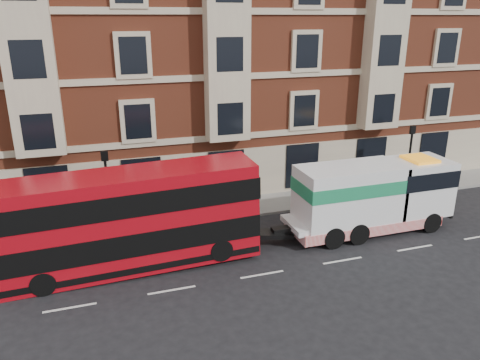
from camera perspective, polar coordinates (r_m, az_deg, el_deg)
name	(u,v)px	position (r m, az deg, el deg)	size (l,w,h in m)	color
ground	(262,275)	(20.98, 2.71, -11.44)	(120.00, 120.00, 0.00)	black
sidewalk	(217,210)	(27.33, -2.87, -3.64)	(90.00, 3.00, 0.15)	slate
victorian_terrace	(191,27)	(32.59, -5.97, 18.06)	(45.00, 12.00, 20.40)	brown
lamp_post_west	(107,186)	(24.38, -15.86, -0.72)	(0.35, 0.15, 4.35)	black
lamp_post_east	(410,155)	(30.62, 19.97, 2.90)	(0.35, 0.15, 4.35)	black
double_decker_bus	(131,219)	(21.00, -13.13, -4.63)	(11.10, 2.55, 4.49)	#A70913
tow_truck	(370,196)	(25.00, 15.56, -1.94)	(8.88, 2.63, 3.70)	white
pedestrian	(41,220)	(25.71, -23.11, -4.49)	(0.64, 0.42, 1.75)	#1C1E38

